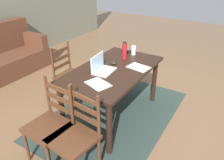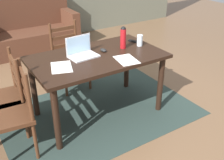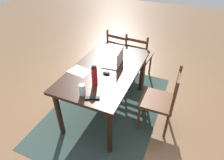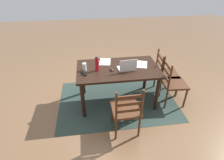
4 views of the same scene
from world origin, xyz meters
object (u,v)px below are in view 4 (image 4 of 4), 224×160
Objects in this scene: laptop at (127,67)px; drinking_glass at (85,67)px; chair_left_far at (172,83)px; computer_mouse at (112,69)px; tv_remote at (84,73)px; dining_table at (118,73)px; water_bottle at (97,63)px; chair_left_near at (165,74)px; chair_far_head at (126,110)px.

laptop is 0.77m from drinking_glass.
chair_left_far is 6.83× the size of drinking_glass.
drinking_glass reaches higher than computer_mouse.
computer_mouse is 0.59× the size of tv_remote.
chair_left_far is 1.72m from tv_remote.
water_bottle reaches higher than dining_table.
chair_left_near is 1.00× the size of chair_left_far.
computer_mouse is at bearing 12.20° from chair_left_near.
dining_table is 1.61× the size of chair_left_far.
chair_left_far is at bearing -148.71° from chair_far_head.
chair_left_near is at bearing -90.03° from chair_left_far.
laptop reaches higher than chair_left_far.
computer_mouse reaches higher than tv_remote.
tv_remote is (0.79, 0.04, -0.05)m from laptop.
laptop reaches higher than chair_far_head.
water_bottle reaches higher than chair_left_far.
chair_left_near is 1.45m from chair_far_head.
chair_far_head is at bearing 78.09° from laptop.
chair_left_far is at bearing 170.58° from dining_table.
dining_table is at bearing 167.58° from tv_remote.
chair_left_near reaches higher than computer_mouse.
drinking_glass is at bearing -5.97° from chair_left_far.
chair_far_head is 2.80× the size of laptop.
chair_left_near and chair_left_far have the same top height.
water_bottle is (1.44, -0.14, 0.46)m from chair_left_far.
chair_left_far is 1.72m from drinking_glass.
dining_table is 0.66m from tv_remote.
computer_mouse is (-0.49, 0.07, -0.05)m from drinking_glass.
drinking_glass is at bearing 6.25° from chair_left_near.
dining_table is at bearing -153.42° from computer_mouse.
computer_mouse is 0.51m from tv_remote.
water_bottle reaches higher than laptop.
chair_left_near reaches higher than tv_remote.
laptop is at bearing 16.90° from chair_left_near.
chair_left_near is 1.01m from laptop.
dining_table is 1.09m from chair_left_near.
tv_remote is (0.25, 0.10, -0.13)m from water_bottle.
dining_table is at bearing -179.96° from drinking_glass.
laptop reaches higher than dining_table.
chair_left_near is (-1.06, -0.18, -0.22)m from dining_table.
chair_left_near and chair_far_head have the same top height.
computer_mouse is at bearing 162.53° from tv_remote.
tv_remote is (0.64, -0.68, 0.33)m from chair_far_head.
laptop is 0.55m from water_bottle.
chair_far_head is at bearing 116.59° from water_bottle.
water_bottle is (1.44, 0.22, 0.46)m from chair_left_near.
laptop is 0.79m from tv_remote.
computer_mouse is at bearing -3.78° from laptop.
dining_table is 0.24m from laptop.
laptop is 0.28m from computer_mouse.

